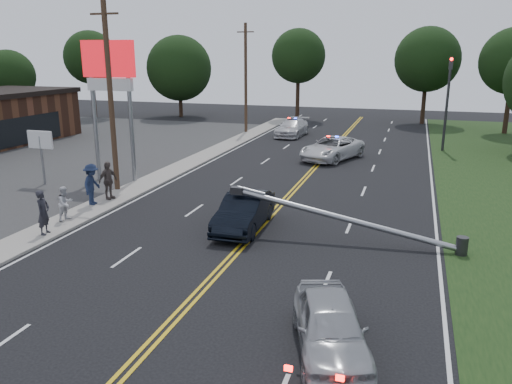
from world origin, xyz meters
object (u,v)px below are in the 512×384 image
(emergency_a, at_px, (332,148))
(bystander_c, at_px, (92,184))
(waiting_sedan, at_px, (330,326))
(small_sign, at_px, (41,144))
(crashed_sedan, at_px, (244,212))
(traffic_signal, at_px, (448,96))
(utility_pole_mid, at_px, (111,97))
(bystander_a, at_px, (43,212))
(pylon_sign, at_px, (109,77))
(emergency_b, at_px, (292,128))
(bystander_d, at_px, (108,180))
(bystander_b, at_px, (65,203))
(utility_pole_far, at_px, (246,78))
(fallen_streetlight, at_px, (356,221))

(emergency_a, relative_size, bystander_c, 2.83)
(waiting_sedan, xyz_separation_m, emergency_a, (-3.82, 23.85, 0.08))
(small_sign, height_order, crashed_sedan, small_sign)
(traffic_signal, xyz_separation_m, bystander_c, (-17.00, -20.88, -3.08))
(utility_pole_mid, height_order, bystander_a, utility_pole_mid)
(utility_pole_mid, bearing_deg, bystander_a, -80.85)
(crashed_sedan, distance_m, bystander_a, 8.21)
(traffic_signal, height_order, crashed_sedan, traffic_signal)
(pylon_sign, bearing_deg, crashed_sedan, -29.89)
(emergency_b, bearing_deg, waiting_sedan, -71.74)
(small_sign, xyz_separation_m, emergency_a, (14.62, 12.09, -1.54))
(traffic_signal, relative_size, bystander_c, 3.49)
(bystander_c, bearing_deg, bystander_d, -21.57)
(bystander_d, bearing_deg, bystander_b, -163.62)
(emergency_b, xyz_separation_m, bystander_b, (-3.80, -26.77, 0.12))
(waiting_sedan, relative_size, bystander_b, 2.70)
(utility_pole_mid, xyz_separation_m, bystander_a, (1.14, -7.08, -4.04))
(utility_pole_far, height_order, waiting_sedan, utility_pole_far)
(traffic_signal, bearing_deg, bystander_a, -123.13)
(utility_pole_mid, height_order, bystander_d, utility_pole_mid)
(bystander_c, xyz_separation_m, bystander_d, (0.21, 1.04, -0.04))
(fallen_streetlight, distance_m, bystander_d, 12.86)
(pylon_sign, distance_m, waiting_sedan, 20.99)
(fallen_streetlight, relative_size, emergency_b, 1.76)
(small_sign, relative_size, utility_pole_mid, 0.31)
(utility_pole_far, distance_m, bystander_a, 29.38)
(crashed_sedan, xyz_separation_m, bystander_a, (-7.48, -3.38, 0.27))
(small_sign, bearing_deg, bystander_c, -28.59)
(traffic_signal, distance_m, utility_pole_far, 17.97)
(utility_pole_mid, xyz_separation_m, utility_pole_far, (0.00, 22.00, 0.00))
(fallen_streetlight, height_order, emergency_a, fallen_streetlight)
(bystander_a, relative_size, bystander_b, 1.19)
(bystander_a, bearing_deg, emergency_b, -15.89)
(small_sign, height_order, traffic_signal, traffic_signal)
(waiting_sedan, bearing_deg, utility_pole_mid, 121.60)
(small_sign, distance_m, waiting_sedan, 21.93)
(utility_pole_far, relative_size, bystander_b, 6.48)
(bystander_b, bearing_deg, bystander_d, 10.38)
(small_sign, xyz_separation_m, bystander_b, (5.63, -5.33, -1.44))
(traffic_signal, bearing_deg, fallen_streetlight, -100.59)
(small_sign, distance_m, bystander_c, 6.16)
(bystander_b, height_order, bystander_d, bystander_d)
(fallen_streetlight, bearing_deg, bystander_b, -173.95)
(emergency_b, bearing_deg, utility_pole_mid, -99.13)
(pylon_sign, height_order, emergency_a, pylon_sign)
(bystander_b, relative_size, bystander_c, 0.77)
(bystander_b, bearing_deg, fallen_streetlight, -75.53)
(utility_pole_mid, relative_size, utility_pole_far, 1.00)
(pylon_sign, distance_m, emergency_b, 20.99)
(traffic_signal, xyz_separation_m, waiting_sedan, (-3.86, -29.75, -3.50))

